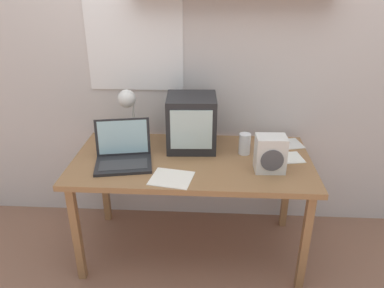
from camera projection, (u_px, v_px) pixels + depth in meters
name	position (u px, v px, depth m)	size (l,w,h in m)	color
ground_plane	(192.00, 248.00, 2.62)	(12.00, 12.00, 0.00)	#8E644E
back_wall	(197.00, 45.00, 2.48)	(5.60, 0.24, 2.60)	silver
corner_desk	(192.00, 167.00, 2.35)	(1.47, 0.74, 0.71)	#946841
crt_monitor	(191.00, 122.00, 2.40)	(0.32, 0.31, 0.35)	#232326
laptop	(123.00, 152.00, 2.26)	(0.37, 0.32, 0.25)	#232326
desk_lamp	(128.00, 105.00, 2.41)	(0.15, 0.19, 0.38)	silver
juice_glass	(245.00, 145.00, 2.36)	(0.07, 0.07, 0.13)	white
space_heater	(270.00, 154.00, 2.14)	(0.18, 0.14, 0.21)	silver
loose_paper_near_laptop	(286.00, 158.00, 2.33)	(0.23, 0.19, 0.00)	white
open_notebook	(172.00, 178.00, 2.10)	(0.26, 0.24, 0.00)	white
loose_paper_near_monitor	(280.00, 145.00, 2.50)	(0.32, 0.23, 0.00)	silver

